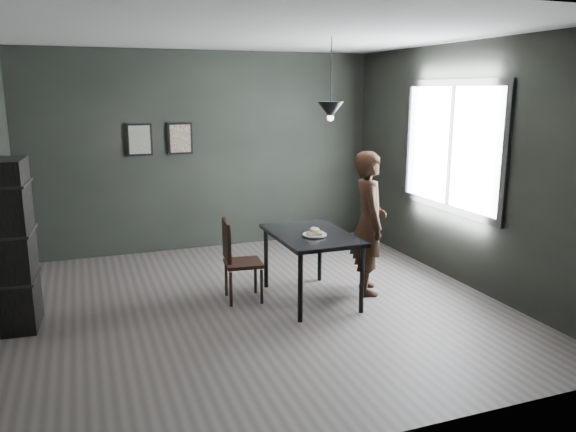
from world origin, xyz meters
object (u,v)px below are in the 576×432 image
object	(u,v)px
white_plate	(315,235)
pendant_lamp	(331,110)
woman	(369,223)
shelf_unit	(15,245)
wood_chair	(236,255)
cafe_table	(311,240)

from	to	relation	value
white_plate	pendant_lamp	distance (m)	1.34
white_plate	woman	distance (m)	0.72
white_plate	shelf_unit	bearing A→B (deg)	171.88
woman	wood_chair	world-z (taller)	woman
cafe_table	white_plate	xyz separation A→B (m)	(-0.01, -0.11, 0.08)
pendant_lamp	white_plate	bearing A→B (deg)	-140.48
cafe_table	wood_chair	world-z (taller)	wood_chair
white_plate	shelf_unit	xyz separation A→B (m)	(-2.91, 0.42, 0.06)
shelf_unit	woman	bearing A→B (deg)	-0.53
shelf_unit	white_plate	bearing A→B (deg)	-3.97
woman	pendant_lamp	distance (m)	1.33
cafe_table	shelf_unit	world-z (taller)	shelf_unit
cafe_table	wood_chair	distance (m)	0.83
shelf_unit	pendant_lamp	xyz separation A→B (m)	(3.17, -0.20, 1.23)
woman	shelf_unit	world-z (taller)	shelf_unit
cafe_table	shelf_unit	bearing A→B (deg)	174.11
white_plate	woman	bearing A→B (deg)	9.45
woman	white_plate	bearing A→B (deg)	115.75
wood_chair	pendant_lamp	size ratio (longest dim) A/B	1.04
white_plate	woman	size ratio (longest dim) A/B	0.14
woman	shelf_unit	size ratio (longest dim) A/B	0.98
wood_chair	pendant_lamp	bearing A→B (deg)	-2.59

